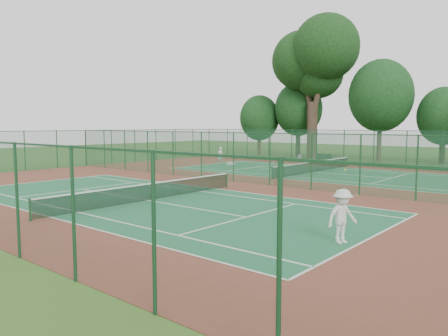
{
  "coord_description": "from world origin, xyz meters",
  "views": [
    {
      "loc": [
        17.6,
        -23.88,
        4.0
      ],
      "look_at": [
        2.03,
        -5.3,
        1.6
      ],
      "focal_mm": 35.0,
      "sensor_mm": 36.0,
      "label": 1
    }
  ],
  "objects_px": {
    "trash_bin": "(300,158)",
    "bench": "(325,159)",
    "player_near": "(342,216)",
    "big_tree": "(315,58)",
    "player_far": "(220,155)",
    "kit_bag": "(231,163)"
  },
  "relations": [
    {
      "from": "player_near",
      "to": "trash_bin",
      "type": "relative_size",
      "value": 2.38
    },
    {
      "from": "player_near",
      "to": "trash_bin",
      "type": "height_order",
      "value": "player_near"
    },
    {
      "from": "trash_bin",
      "to": "bench",
      "type": "xyz_separation_m",
      "value": [
        3.17,
        -0.37,
        0.13
      ]
    },
    {
      "from": "player_near",
      "to": "bench",
      "type": "distance_m",
      "value": 31.15
    },
    {
      "from": "trash_bin",
      "to": "bench",
      "type": "height_order",
      "value": "bench"
    },
    {
      "from": "player_far",
      "to": "bench",
      "type": "bearing_deg",
      "value": 145.14
    },
    {
      "from": "player_near",
      "to": "player_far",
      "type": "relative_size",
      "value": 1.07
    },
    {
      "from": "kit_bag",
      "to": "player_near",
      "type": "bearing_deg",
      "value": -50.1
    },
    {
      "from": "player_far",
      "to": "big_tree",
      "type": "distance_m",
      "value": 17.19
    },
    {
      "from": "player_near",
      "to": "bench",
      "type": "bearing_deg",
      "value": 52.86
    },
    {
      "from": "player_near",
      "to": "big_tree",
      "type": "bearing_deg",
      "value": 54.64
    },
    {
      "from": "bench",
      "to": "kit_bag",
      "type": "relative_size",
      "value": 2.11
    },
    {
      "from": "player_far",
      "to": "big_tree",
      "type": "height_order",
      "value": "big_tree"
    },
    {
      "from": "player_far",
      "to": "trash_bin",
      "type": "bearing_deg",
      "value": 160.45
    },
    {
      "from": "trash_bin",
      "to": "big_tree",
      "type": "distance_m",
      "value": 12.57
    },
    {
      "from": "bench",
      "to": "big_tree",
      "type": "xyz_separation_m",
      "value": [
        -4.35,
        5.65,
        11.21
      ]
    },
    {
      "from": "player_far",
      "to": "big_tree",
      "type": "relative_size",
      "value": 0.1
    },
    {
      "from": "trash_bin",
      "to": "bench",
      "type": "distance_m",
      "value": 3.2
    },
    {
      "from": "player_near",
      "to": "player_far",
      "type": "height_order",
      "value": "player_near"
    },
    {
      "from": "player_near",
      "to": "trash_bin",
      "type": "distance_m",
      "value": 33.08
    },
    {
      "from": "trash_bin",
      "to": "kit_bag",
      "type": "height_order",
      "value": "trash_bin"
    },
    {
      "from": "bench",
      "to": "kit_bag",
      "type": "bearing_deg",
      "value": -134.6
    }
  ]
}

